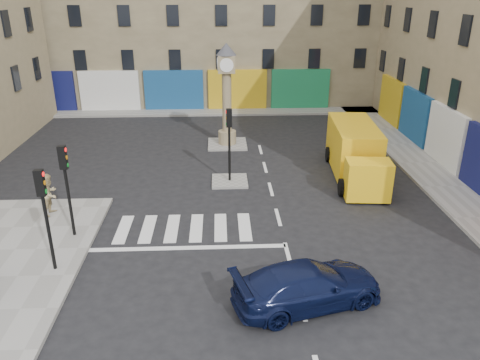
{
  "coord_description": "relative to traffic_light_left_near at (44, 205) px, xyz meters",
  "views": [
    {
      "loc": [
        -2.47,
        -13.97,
        9.31
      ],
      "look_at": [
        -1.68,
        3.49,
        2.0
      ],
      "focal_mm": 35.0,
      "sensor_mm": 36.0,
      "label": 1
    }
  ],
  "objects": [
    {
      "name": "ground",
      "position": [
        8.3,
        -0.2,
        -2.62
      ],
      "size": [
        120.0,
        120.0,
        0.0
      ],
      "primitive_type": "plane",
      "color": "black",
      "rests_on": "ground"
    },
    {
      "name": "sidewalk_right",
      "position": [
        17.0,
        9.8,
        -2.55
      ],
      "size": [
        2.6,
        30.0,
        0.15
      ],
      "primitive_type": "cube",
      "color": "gray",
      "rests_on": "ground"
    },
    {
      "name": "sidewalk_far",
      "position": [
        4.3,
        22.0,
        -2.55
      ],
      "size": [
        32.0,
        2.4,
        0.15
      ],
      "primitive_type": "cube",
      "color": "gray",
      "rests_on": "ground"
    },
    {
      "name": "island_near",
      "position": [
        6.3,
        7.8,
        -2.56
      ],
      "size": [
        1.8,
        1.8,
        0.12
      ],
      "primitive_type": "cube",
      "color": "gray",
      "rests_on": "ground"
    },
    {
      "name": "island_far",
      "position": [
        6.3,
        13.8,
        -2.56
      ],
      "size": [
        2.4,
        2.4,
        0.12
      ],
      "primitive_type": "cube",
      "color": "gray",
      "rests_on": "ground"
    },
    {
      "name": "traffic_light_left_near",
      "position": [
        0.0,
        0.0,
        0.0
      ],
      "size": [
        0.28,
        0.22,
        3.7
      ],
      "color": "black",
      "rests_on": "sidewalk_left"
    },
    {
      "name": "traffic_light_left_far",
      "position": [
        0.0,
        2.4,
        0.0
      ],
      "size": [
        0.28,
        0.22,
        3.7
      ],
      "color": "black",
      "rests_on": "sidewalk_left"
    },
    {
      "name": "traffic_light_island",
      "position": [
        6.3,
        7.8,
        -0.03
      ],
      "size": [
        0.28,
        0.22,
        3.7
      ],
      "color": "black",
      "rests_on": "island_near"
    },
    {
      "name": "clock_pillar",
      "position": [
        6.3,
        13.8,
        0.93
      ],
      "size": [
        1.2,
        1.2,
        6.1
      ],
      "color": "#978463",
      "rests_on": "island_far"
    },
    {
      "name": "navy_sedan",
      "position": [
        8.49,
        -2.14,
        -1.93
      ],
      "size": [
        5.13,
        3.2,
        1.39
      ],
      "primitive_type": "imported",
      "rotation": [
        0.0,
        0.0,
        1.85
      ],
      "color": "black",
      "rests_on": "ground"
    },
    {
      "name": "yellow_van",
      "position": [
        12.88,
        8.52,
        -1.35
      ],
      "size": [
        2.87,
        7.18,
        2.55
      ],
      "rotation": [
        0.0,
        0.0,
        -0.09
      ],
      "color": "yellow",
      "rests_on": "ground"
    },
    {
      "name": "pedestrian_tan",
      "position": [
        -1.46,
        4.33,
        -1.55
      ],
      "size": [
        0.85,
        1.01,
        1.84
      ],
      "primitive_type": "imported",
      "rotation": [
        0.0,
        0.0,
        1.38
      ],
      "color": "tan",
      "rests_on": "sidewalk_left"
    }
  ]
}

